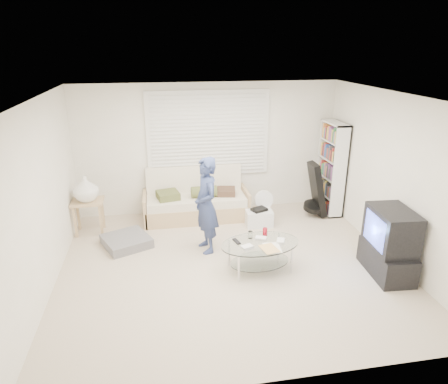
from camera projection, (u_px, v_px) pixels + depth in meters
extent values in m
plane|color=#C1AE96|center=(230.00, 265.00, 6.04)|extent=(5.00, 5.00, 0.00)
cube|color=silver|center=(208.00, 149.00, 7.68)|extent=(5.00, 0.02, 2.50)
cube|color=silver|center=(278.00, 273.00, 3.52)|extent=(5.00, 0.02, 2.50)
cube|color=silver|center=(42.00, 199.00, 5.20)|extent=(0.02, 4.50, 2.50)
cube|color=silver|center=(393.00, 178.00, 6.00)|extent=(0.02, 4.50, 2.50)
cube|color=white|center=(231.00, 97.00, 5.16)|extent=(5.00, 4.50, 0.02)
cube|color=white|center=(208.00, 134.00, 7.54)|extent=(2.32, 0.06, 1.62)
cube|color=black|center=(208.00, 134.00, 7.53)|extent=(2.20, 0.01, 1.50)
cube|color=silver|center=(209.00, 134.00, 7.51)|extent=(2.16, 0.04, 1.50)
cube|color=silver|center=(208.00, 134.00, 7.53)|extent=(2.32, 0.08, 1.62)
cube|color=tan|center=(196.00, 211.00, 7.62)|extent=(1.91, 0.76, 0.31)
cube|color=beige|center=(196.00, 200.00, 7.52)|extent=(1.83, 0.71, 0.15)
cube|color=beige|center=(194.00, 180.00, 7.72)|extent=(1.83, 0.21, 0.59)
cube|color=tan|center=(145.00, 209.00, 7.43)|extent=(0.06, 0.76, 0.53)
cube|color=tan|center=(245.00, 202.00, 7.74)|extent=(0.06, 0.76, 0.53)
cube|color=#3E4B29|center=(168.00, 195.00, 7.36)|extent=(0.45, 0.45, 0.13)
cylinder|color=#3E4B29|center=(204.00, 192.00, 7.43)|extent=(0.48, 0.21, 0.21)
cube|color=#402E20|center=(226.00, 192.00, 7.57)|extent=(0.40, 0.40, 0.11)
cube|color=slate|center=(127.00, 241.00, 6.61)|extent=(0.91, 0.91, 0.16)
cube|color=tan|center=(87.00, 202.00, 6.89)|extent=(0.53, 0.43, 0.04)
cube|color=tan|center=(75.00, 222.00, 6.82)|extent=(0.04, 0.04, 0.58)
cube|color=tan|center=(101.00, 220.00, 6.89)|extent=(0.04, 0.04, 0.58)
cube|color=tan|center=(78.00, 215.00, 7.11)|extent=(0.04, 0.04, 0.58)
cube|color=tan|center=(103.00, 213.00, 7.18)|extent=(0.04, 0.04, 0.58)
imported|color=white|center=(86.00, 188.00, 6.81)|extent=(0.43, 0.43, 0.45)
cube|color=white|center=(332.00, 168.00, 7.70)|extent=(0.28, 0.75, 1.78)
cube|color=black|center=(317.00, 189.00, 7.58)|extent=(0.35, 0.38, 1.05)
cylinder|color=black|center=(313.00, 207.00, 7.69)|extent=(0.38, 0.39, 0.18)
cylinder|color=white|center=(263.00, 219.00, 7.60)|extent=(0.24, 0.24, 0.03)
cylinder|color=white|center=(263.00, 212.00, 7.54)|extent=(0.03, 0.03, 0.31)
cylinder|color=white|center=(264.00, 199.00, 7.46)|extent=(0.37, 0.17, 0.36)
cylinder|color=white|center=(264.00, 199.00, 7.46)|extent=(0.10, 0.07, 0.09)
cube|color=white|center=(259.00, 218.00, 7.33)|extent=(0.50, 0.36, 0.29)
cube|color=black|center=(259.00, 209.00, 7.27)|extent=(0.32, 0.28, 0.05)
cube|color=black|center=(387.00, 261.00, 5.77)|extent=(0.55, 0.95, 0.41)
cube|color=black|center=(392.00, 230.00, 5.60)|extent=(0.56, 0.80, 0.59)
cube|color=#697EFF|center=(375.00, 230.00, 5.57)|extent=(0.06, 0.59, 0.45)
ellipsoid|color=silver|center=(260.00, 244.00, 5.79)|extent=(1.25, 0.88, 0.02)
ellipsoid|color=silver|center=(260.00, 262.00, 5.89)|extent=(0.95, 0.67, 0.01)
cylinder|color=silver|center=(239.00, 269.00, 5.55)|extent=(0.03, 0.03, 0.41)
cylinder|color=silver|center=(292.00, 261.00, 5.77)|extent=(0.03, 0.03, 0.41)
cylinder|color=silver|center=(229.00, 253.00, 5.97)|extent=(0.03, 0.03, 0.41)
cylinder|color=silver|center=(278.00, 246.00, 6.19)|extent=(0.03, 0.03, 0.41)
cube|color=white|center=(247.00, 247.00, 5.64)|extent=(0.19, 0.16, 0.04)
cube|color=white|center=(261.00, 238.00, 5.89)|extent=(0.19, 0.16, 0.04)
cube|color=white|center=(281.00, 241.00, 5.81)|extent=(0.16, 0.19, 0.04)
cylinder|color=silver|center=(250.00, 235.00, 5.92)|extent=(0.07, 0.07, 0.11)
cylinder|color=red|center=(265.00, 232.00, 6.00)|extent=(0.07, 0.07, 0.12)
cube|color=black|center=(237.00, 241.00, 5.81)|extent=(0.10, 0.19, 0.02)
cube|color=white|center=(272.00, 248.00, 5.64)|extent=(0.26, 0.34, 0.01)
cube|color=tan|center=(269.00, 249.00, 5.61)|extent=(0.27, 0.32, 0.01)
imported|color=navy|center=(206.00, 205.00, 6.23)|extent=(0.48, 0.63, 1.55)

